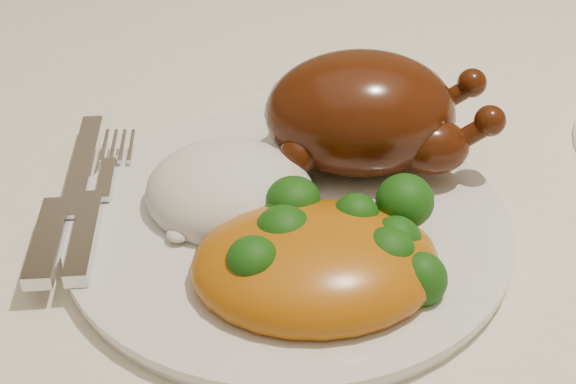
{
  "coord_description": "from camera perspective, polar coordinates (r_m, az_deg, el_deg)",
  "views": [
    {
      "loc": [
        -0.15,
        -0.46,
        1.09
      ],
      "look_at": [
        -0.16,
        -0.05,
        0.8
      ],
      "focal_mm": 50.0,
      "sensor_mm": 36.0,
      "label": 1
    }
  ],
  "objects": [
    {
      "name": "roast_chicken",
      "position": [
        0.55,
        5.55,
        5.6
      ],
      "size": [
        0.16,
        0.11,
        0.08
      ],
      "rotation": [
        0.0,
        0.0,
        0.05
      ],
      "color": "#491B07",
      "rests_on": "dinner_plate"
    },
    {
      "name": "mac_and_cheese",
      "position": [
        0.46,
        2.83,
        -4.58
      ],
      "size": [
        0.15,
        0.12,
        0.06
      ],
      "rotation": [
        0.0,
        0.0,
        0.08
      ],
      "color": "#BB5F0C",
      "rests_on": "dinner_plate"
    },
    {
      "name": "cutlery",
      "position": [
        0.53,
        -14.85,
        -1.38
      ],
      "size": [
        0.05,
        0.19,
        0.01
      ],
      "rotation": [
        0.0,
        0.0,
        0.09
      ],
      "color": "silver",
      "rests_on": "dinner_plate"
    },
    {
      "name": "dining_table",
      "position": [
        0.64,
        14.51,
        -7.42
      ],
      "size": [
        1.6,
        0.9,
        0.76
      ],
      "color": "brown",
      "rests_on": "floor"
    },
    {
      "name": "dinner_plate",
      "position": [
        0.52,
        0.0,
        -2.36
      ],
      "size": [
        0.36,
        0.36,
        0.01
      ],
      "primitive_type": "cylinder",
      "rotation": [
        0.0,
        0.0,
        -0.38
      ],
      "color": "silver",
      "rests_on": "tablecloth"
    },
    {
      "name": "tablecloth",
      "position": [
        0.6,
        15.52,
        -2.22
      ],
      "size": [
        1.73,
        1.03,
        0.18
      ],
      "color": "beige",
      "rests_on": "dining_table"
    },
    {
      "name": "rice_mound",
      "position": [
        0.52,
        -4.19,
        0.0
      ],
      "size": [
        0.12,
        0.11,
        0.06
      ],
      "rotation": [
        0.0,
        0.0,
        -0.1
      ],
      "color": "white",
      "rests_on": "dinner_plate"
    }
  ]
}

